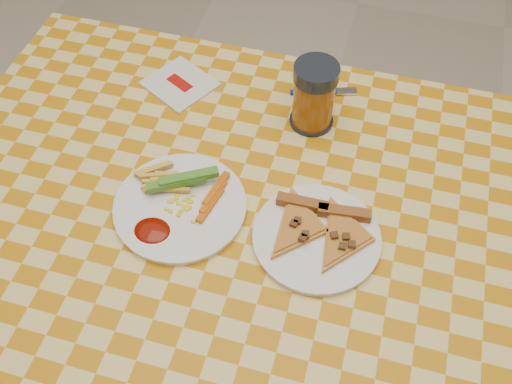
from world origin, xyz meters
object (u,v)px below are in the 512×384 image
(plate_right, at_px, (316,238))
(drink_glass, at_px, (314,96))
(table, at_px, (256,234))
(plate_left, at_px, (180,207))

(plate_right, relative_size, drink_glass, 1.52)
(table, distance_m, plate_left, 0.16)
(plate_right, bearing_deg, table, 166.31)
(table, relative_size, plate_right, 5.78)
(plate_right, height_order, drink_glass, drink_glass)
(table, height_order, plate_left, plate_left)
(plate_left, height_order, drink_glass, drink_glass)
(plate_left, xyz_separation_m, plate_right, (0.25, 0.00, 0.00))
(table, bearing_deg, plate_right, -13.69)
(drink_glass, bearing_deg, table, -101.09)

